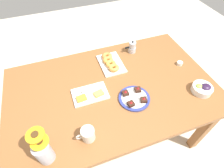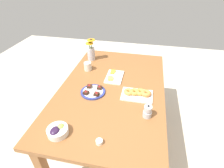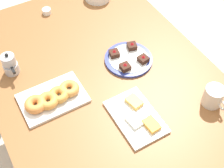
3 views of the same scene
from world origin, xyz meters
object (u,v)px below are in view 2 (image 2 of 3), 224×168
object	(u,v)px
dining_table	(112,94)
grape_bowl	(57,131)
cheese_platter	(114,77)
moka_pot	(148,112)
jam_cup_honey	(99,142)
dessert_plate	(93,92)
coffee_mug	(88,66)
flower_vase	(91,53)
croissant_platter	(137,93)

from	to	relation	value
dining_table	grape_bowl	bearing A→B (deg)	157.29
cheese_platter	moka_pot	size ratio (longest dim) A/B	2.18
jam_cup_honey	dessert_plate	world-z (taller)	dessert_plate
coffee_mug	moka_pot	world-z (taller)	moka_pot
dessert_plate	moka_pot	bearing A→B (deg)	-112.11
dining_table	jam_cup_honey	world-z (taller)	jam_cup_honey
grape_bowl	jam_cup_honey	world-z (taller)	grape_bowl
jam_cup_honey	flower_vase	world-z (taller)	flower_vase
coffee_mug	grape_bowl	world-z (taller)	coffee_mug
croissant_platter	flower_vase	xyz separation A→B (m)	(0.60, 0.62, 0.07)
grape_bowl	moka_pot	size ratio (longest dim) A/B	1.26
cheese_platter	jam_cup_honey	xyz separation A→B (m)	(-0.82, -0.06, 0.00)
cheese_platter	dessert_plate	xyz separation A→B (m)	(-0.30, 0.14, 0.00)
coffee_mug	croissant_platter	size ratio (longest dim) A/B	0.42
dessert_plate	croissant_platter	bearing A→B (deg)	-84.08
dining_table	moka_pot	xyz separation A→B (m)	(-0.32, -0.35, 0.13)
grape_bowl	dessert_plate	size ratio (longest dim) A/B	0.65
croissant_platter	coffee_mug	bearing A→B (deg)	59.29
coffee_mug	croissant_platter	world-z (taller)	coffee_mug
dining_table	moka_pot	world-z (taller)	moka_pot
dining_table	coffee_mug	size ratio (longest dim) A/B	13.55
coffee_mug	moka_pot	bearing A→B (deg)	-131.09
jam_cup_honey	flower_vase	xyz separation A→B (m)	(1.17, 0.42, 0.08)
cheese_platter	coffee_mug	bearing A→B (deg)	73.47
cheese_platter	jam_cup_honey	world-z (taller)	cheese_platter
flower_vase	croissant_platter	bearing A→B (deg)	-133.85
croissant_platter	dessert_plate	xyz separation A→B (m)	(-0.04, 0.41, -0.01)
grape_bowl	croissant_platter	distance (m)	0.76
croissant_platter	cheese_platter	bearing A→B (deg)	46.48
coffee_mug	jam_cup_honey	size ratio (longest dim) A/B	2.46
dining_table	grape_bowl	distance (m)	0.69
dining_table	flower_vase	bearing A→B (deg)	35.28
cheese_platter	croissant_platter	world-z (taller)	croissant_platter
moka_pot	coffee_mug	bearing A→B (deg)	48.91
cheese_platter	flower_vase	size ratio (longest dim) A/B	0.97
dining_table	coffee_mug	world-z (taller)	coffee_mug
dining_table	moka_pot	size ratio (longest dim) A/B	13.45
jam_cup_honey	moka_pot	bearing A→B (deg)	-43.49
coffee_mug	flower_vase	bearing A→B (deg)	8.47
jam_cup_honey	dining_table	bearing A→B (deg)	4.19
croissant_platter	dessert_plate	world-z (taller)	dessert_plate
coffee_mug	cheese_platter	size ratio (longest dim) A/B	0.45
grape_bowl	flower_vase	size ratio (longest dim) A/B	0.56
grape_bowl	dessert_plate	world-z (taller)	grape_bowl
coffee_mug	flower_vase	size ratio (longest dim) A/B	0.44
dessert_plate	moka_pot	distance (m)	0.55
croissant_platter	moka_pot	bearing A→B (deg)	-158.41
dining_table	dessert_plate	world-z (taller)	dessert_plate
cheese_platter	croissant_platter	distance (m)	0.37
dining_table	cheese_platter	distance (m)	0.20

